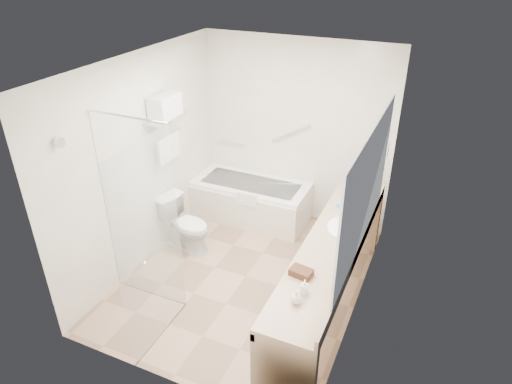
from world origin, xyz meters
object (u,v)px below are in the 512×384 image
at_px(toilet, 186,224).
at_px(bathtub, 251,200).
at_px(amenity_basket, 301,272).
at_px(vanity_counter, 330,262).
at_px(water_bottle_left, 337,213).

bearing_deg(toilet, bathtub, -11.62).
bearing_deg(toilet, amenity_basket, -104.55).
bearing_deg(vanity_counter, amenity_basket, -102.90).
distance_m(toilet, amenity_basket, 2.15).
distance_m(bathtub, toilet, 1.09).
distance_m(amenity_basket, water_bottle_left, 1.04).
height_order(toilet, amenity_basket, amenity_basket).
bearing_deg(amenity_basket, water_bottle_left, 87.45).
xyz_separation_m(bathtub, vanity_counter, (1.52, -1.39, 0.36)).
bearing_deg(water_bottle_left, amenity_basket, -92.55).
distance_m(toilet, water_bottle_left, 1.99).
bearing_deg(vanity_counter, water_bottle_left, 99.71).
height_order(bathtub, amenity_basket, amenity_basket).
bearing_deg(water_bottle_left, bathtub, 147.70).
distance_m(bathtub, vanity_counter, 2.09).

